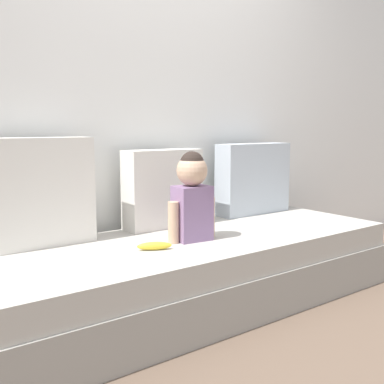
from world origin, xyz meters
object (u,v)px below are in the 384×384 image
at_px(toddler, 192,195).
at_px(banana, 154,246).
at_px(throw_pillow_left, 38,192).
at_px(throw_pillow_right, 253,179).
at_px(throw_pillow_center, 163,189).
at_px(couch, 196,271).

bearing_deg(toddler, banana, -168.57).
bearing_deg(throw_pillow_left, throw_pillow_right, 0.00).
xyz_separation_m(throw_pillow_left, throw_pillow_right, (1.48, 0.00, -0.03)).
distance_m(throw_pillow_center, toddler, 0.36).
xyz_separation_m(throw_pillow_center, throw_pillow_right, (0.74, 0.00, 0.01)).
bearing_deg(throw_pillow_center, toddler, -98.18).
xyz_separation_m(throw_pillow_center, toddler, (-0.05, -0.36, 0.01)).
distance_m(toddler, banana, 0.35).
bearing_deg(toddler, couch, 34.06).
height_order(couch, banana, banana).
bearing_deg(couch, banana, -164.43).
bearing_deg(throw_pillow_right, toddler, -155.56).
relative_size(throw_pillow_center, toddler, 1.02).
xyz_separation_m(throw_pillow_right, banana, (-1.06, -0.41, -0.22)).
bearing_deg(throw_pillow_right, banana, -158.67).
height_order(couch, throw_pillow_right, throw_pillow_right).
distance_m(throw_pillow_left, throw_pillow_center, 0.74).
height_order(throw_pillow_left, throw_pillow_center, throw_pillow_left).
relative_size(throw_pillow_center, throw_pillow_right, 0.86).
distance_m(throw_pillow_center, throw_pillow_right, 0.74).
height_order(couch, throw_pillow_center, throw_pillow_center).
bearing_deg(throw_pillow_left, throw_pillow_center, 0.00).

